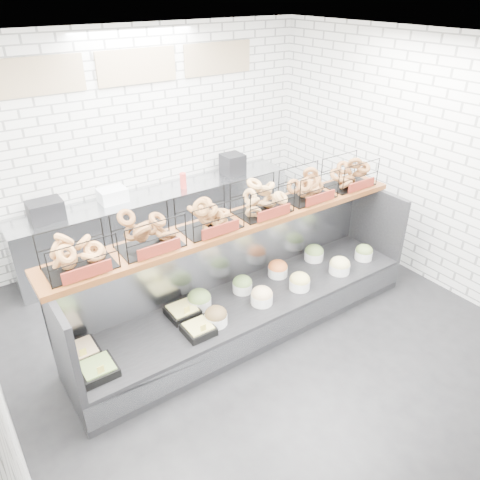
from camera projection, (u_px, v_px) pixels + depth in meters
ground at (264, 340)px, 5.11m from camera, size 5.50×5.50×0.00m
room_shell at (232, 143)px, 4.54m from camera, size 5.02×5.51×3.01m
display_case at (246, 300)px, 5.19m from camera, size 4.00×0.90×1.20m
bagel_shelf at (237, 208)px, 4.80m from camera, size 4.10×0.50×0.40m
prep_counter at (160, 220)px, 6.62m from camera, size 4.00×0.60×1.20m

